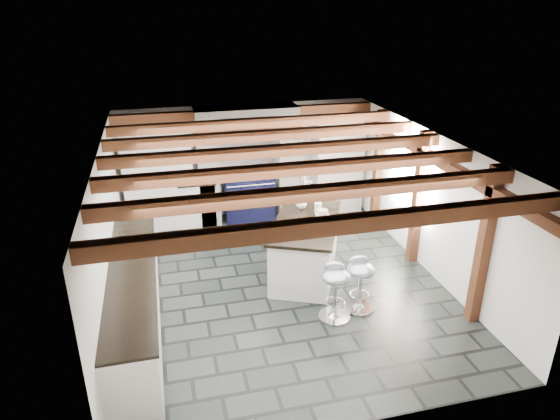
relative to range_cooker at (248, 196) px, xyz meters
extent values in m
plane|color=black|center=(0.00, -2.68, -0.47)|extent=(6.00, 6.00, 0.00)
plane|color=white|center=(0.00, 0.32, 0.68)|extent=(5.00, 0.00, 5.00)
plane|color=white|center=(-2.50, -2.68, 0.68)|extent=(0.00, 6.00, 6.00)
plane|color=white|center=(2.50, -2.68, 0.68)|extent=(0.00, 6.00, 6.00)
plane|color=white|center=(0.00, -2.68, 1.83)|extent=(6.00, 6.00, 0.00)
cube|color=silver|center=(-0.80, 0.02, 0.48)|extent=(0.40, 0.60, 1.90)
cube|color=silver|center=(0.80, 0.02, 0.48)|extent=(0.40, 0.60, 1.90)
cube|color=brown|center=(0.00, 0.02, 1.52)|extent=(2.10, 0.65, 0.18)
cube|color=silver|center=(0.00, 0.02, 1.68)|extent=(2.00, 0.60, 0.31)
cube|color=black|center=(0.00, -0.30, 1.58)|extent=(1.00, 0.03, 0.22)
cube|color=silver|center=(0.00, -0.31, 1.58)|extent=(0.90, 0.01, 0.14)
cube|color=white|center=(-1.75, 0.02, 0.53)|extent=(1.30, 0.58, 2.00)
cube|color=white|center=(1.90, 0.02, 0.53)|extent=(1.00, 0.58, 2.00)
cube|color=white|center=(-2.20, -3.28, -0.03)|extent=(0.60, 3.80, 0.88)
cube|color=black|center=(-2.20, -3.28, 0.43)|extent=(0.64, 3.80, 0.04)
cube|color=white|center=(-1.05, 0.02, -0.03)|extent=(0.70, 0.60, 0.88)
cube|color=black|center=(-1.05, 0.02, 0.43)|extent=(0.74, 0.64, 0.04)
cube|color=brown|center=(2.42, -2.68, 1.48)|extent=(0.15, 5.80, 0.14)
plane|color=white|center=(2.48, -2.08, 1.08)|extent=(0.00, 0.90, 0.90)
cube|color=brown|center=(0.00, -5.28, 1.74)|extent=(5.00, 0.16, 0.16)
cube|color=brown|center=(0.00, -4.41, 1.74)|extent=(5.00, 0.16, 0.16)
cube|color=brown|center=(0.00, -3.54, 1.74)|extent=(5.00, 0.16, 0.16)
cube|color=brown|center=(0.00, -2.68, 1.74)|extent=(5.00, 0.16, 0.16)
cube|color=brown|center=(0.00, -1.81, 1.74)|extent=(5.00, 0.16, 0.16)
cube|color=brown|center=(0.00, -0.94, 1.74)|extent=(5.00, 0.16, 0.16)
cube|color=brown|center=(0.00, -0.08, 1.74)|extent=(5.00, 0.16, 0.16)
cube|color=brown|center=(2.42, -4.28, 0.68)|extent=(0.15, 0.15, 2.30)
cube|color=brown|center=(2.42, -2.48, 0.68)|extent=(0.15, 0.15, 2.30)
cube|color=brown|center=(2.42, -0.88, 0.68)|extent=(0.15, 0.15, 2.30)
cylinder|color=black|center=(0.45, -2.73, 1.46)|extent=(0.01, 0.01, 0.56)
cylinder|color=white|center=(0.45, -2.73, 1.13)|extent=(0.09, 0.09, 0.22)
cylinder|color=black|center=(0.50, -2.43, 1.46)|extent=(0.01, 0.01, 0.56)
cylinder|color=white|center=(0.50, -2.43, 1.13)|extent=(0.09, 0.09, 0.22)
cylinder|color=black|center=(0.55, -2.13, 1.46)|extent=(0.01, 0.01, 0.56)
cylinder|color=white|center=(0.55, -2.13, 1.13)|extent=(0.09, 0.09, 0.22)
cube|color=black|center=(0.00, 0.00, -0.02)|extent=(1.00, 0.60, 0.90)
ellipsoid|color=silver|center=(-0.25, 0.00, 0.46)|extent=(0.28, 0.28, 0.11)
ellipsoid|color=silver|center=(0.25, 0.00, 0.46)|extent=(0.28, 0.28, 0.11)
cylinder|color=silver|center=(0.00, -0.32, 0.35)|extent=(0.95, 0.03, 0.03)
cube|color=black|center=(-0.25, -0.30, -0.02)|extent=(0.35, 0.02, 0.30)
cube|color=black|center=(0.25, -0.30, -0.02)|extent=(0.35, 0.02, 0.30)
cube|color=white|center=(0.49, -2.43, -0.02)|extent=(1.57, 2.03, 0.89)
cube|color=black|center=(0.49, -2.43, 0.45)|extent=(1.68, 2.13, 0.05)
imported|color=white|center=(0.56, -1.91, 0.57)|extent=(0.24, 0.24, 0.19)
ellipsoid|color=#C0751B|center=(0.56, -1.91, 0.72)|extent=(0.20, 0.20, 0.12)
cylinder|color=white|center=(0.78, -2.17, 0.56)|extent=(0.12, 0.12, 0.18)
imported|color=white|center=(0.54, -2.57, 0.50)|extent=(0.35, 0.35, 0.06)
cylinder|color=white|center=(0.74, -2.49, 0.52)|extent=(0.05, 0.05, 0.10)
cylinder|color=white|center=(0.74, -2.49, 0.58)|extent=(0.22, 0.22, 0.02)
cylinder|color=tan|center=(0.74, -2.49, 0.62)|extent=(0.17, 0.17, 0.07)
cylinder|color=silver|center=(0.95, -3.66, -0.45)|extent=(0.45, 0.45, 0.03)
cone|color=silver|center=(0.95, -3.66, -0.40)|extent=(0.20, 0.20, 0.08)
cylinder|color=silver|center=(0.95, -3.66, -0.13)|extent=(0.05, 0.05, 0.56)
torus|color=silver|center=(0.95, -3.66, -0.22)|extent=(0.29, 0.29, 0.02)
ellipsoid|color=#999DA7|center=(0.95, -3.66, 0.19)|extent=(0.48, 0.48, 0.18)
ellipsoid|color=#999DA7|center=(0.97, -3.56, 0.29)|extent=(0.30, 0.17, 0.16)
cylinder|color=silver|center=(0.53, -3.77, -0.45)|extent=(0.46, 0.46, 0.03)
cone|color=silver|center=(0.53, -3.77, -0.40)|extent=(0.21, 0.21, 0.08)
cylinder|color=silver|center=(0.53, -3.77, -0.12)|extent=(0.05, 0.05, 0.58)
torus|color=silver|center=(0.53, -3.77, -0.21)|extent=(0.29, 0.29, 0.02)
ellipsoid|color=#999DA7|center=(0.53, -3.77, 0.21)|extent=(0.53, 0.53, 0.19)
ellipsoid|color=#999DA7|center=(0.56, -3.68, 0.31)|extent=(0.32, 0.21, 0.16)
camera|label=1|loc=(-1.68, -9.38, 3.78)|focal=32.00mm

